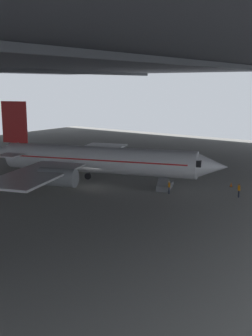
{
  "coord_description": "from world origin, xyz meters",
  "views": [
    {
      "loc": [
        -39.51,
        -34.16,
        13.02
      ],
      "look_at": [
        2.11,
        -3.55,
        2.44
      ],
      "focal_mm": 44.34,
      "sensor_mm": 36.0,
      "label": 1
    }
  ],
  "objects_px": {
    "crew_worker_by_stairs": "(169,186)",
    "baggage_tug": "(62,169)",
    "crew_worker_near_nose": "(239,190)",
    "traffic_cone_orange": "(231,185)",
    "airplane_main": "(94,160)",
    "boarding_stairs": "(165,183)"
  },
  "relations": [
    {
      "from": "crew_worker_near_nose",
      "to": "airplane_main",
      "type": "bearing_deg",
      "value": 105.89
    },
    {
      "from": "airplane_main",
      "to": "boarding_stairs",
      "type": "distance_m",
      "value": 9.71
    },
    {
      "from": "traffic_cone_orange",
      "to": "crew_worker_by_stairs",
      "type": "bearing_deg",
      "value": 147.9
    },
    {
      "from": "crew_worker_near_nose",
      "to": "crew_worker_by_stairs",
      "type": "height_order",
      "value": "crew_worker_near_nose"
    },
    {
      "from": "baggage_tug",
      "to": "boarding_stairs",
      "type": "bearing_deg",
      "value": -87.45
    },
    {
      "from": "airplane_main",
      "to": "crew_worker_near_nose",
      "type": "bearing_deg",
      "value": -74.11
    },
    {
      "from": "airplane_main",
      "to": "boarding_stairs",
      "type": "relative_size",
      "value": 7.28
    },
    {
      "from": "crew_worker_near_nose",
      "to": "crew_worker_by_stairs",
      "type": "bearing_deg",
      "value": 114.14
    },
    {
      "from": "boarding_stairs",
      "to": "crew_worker_near_nose",
      "type": "distance_m",
      "value": 9.17
    },
    {
      "from": "boarding_stairs",
      "to": "traffic_cone_orange",
      "type": "relative_size",
      "value": 7.48
    },
    {
      "from": "crew_worker_near_nose",
      "to": "baggage_tug",
      "type": "distance_m",
      "value": 26.54
    },
    {
      "from": "crew_worker_by_stairs",
      "to": "boarding_stairs",
      "type": "bearing_deg",
      "value": 42.47
    },
    {
      "from": "crew_worker_near_nose",
      "to": "traffic_cone_orange",
      "type": "xyz_separation_m",
      "value": [
        4.24,
        2.66,
        -0.65
      ]
    },
    {
      "from": "airplane_main",
      "to": "crew_worker_by_stairs",
      "type": "bearing_deg",
      "value": -80.49
    },
    {
      "from": "baggage_tug",
      "to": "traffic_cone_orange",
      "type": "bearing_deg",
      "value": -74.63
    },
    {
      "from": "traffic_cone_orange",
      "to": "baggage_tug",
      "type": "xyz_separation_m",
      "value": [
        -6.54,
        23.78,
        0.23
      ]
    },
    {
      "from": "traffic_cone_orange",
      "to": "baggage_tug",
      "type": "bearing_deg",
      "value": 105.37
    },
    {
      "from": "traffic_cone_orange",
      "to": "airplane_main",
      "type": "bearing_deg",
      "value": 121.66
    },
    {
      "from": "airplane_main",
      "to": "crew_worker_near_nose",
      "type": "height_order",
      "value": "airplane_main"
    },
    {
      "from": "boarding_stairs",
      "to": "baggage_tug",
      "type": "relative_size",
      "value": 1.86
    },
    {
      "from": "crew_worker_by_stairs",
      "to": "baggage_tug",
      "type": "relative_size",
      "value": 0.66
    },
    {
      "from": "boarding_stairs",
      "to": "crew_worker_by_stairs",
      "type": "height_order",
      "value": "boarding_stairs"
    }
  ]
}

